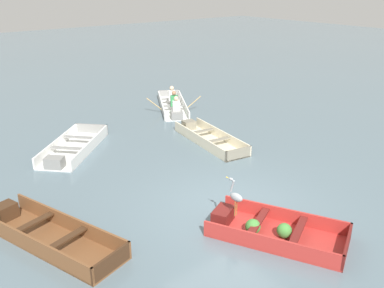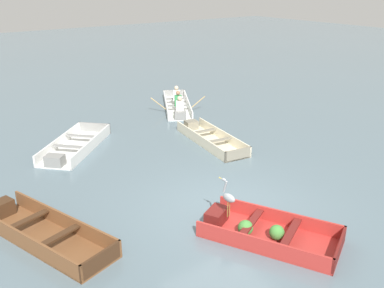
{
  "view_description": "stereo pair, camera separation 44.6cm",
  "coord_description": "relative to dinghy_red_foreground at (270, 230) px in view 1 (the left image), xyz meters",
  "views": [
    {
      "loc": [
        -6.31,
        -6.44,
        5.11
      ],
      "look_at": [
        1.32,
        3.15,
        0.35
      ],
      "focal_mm": 40.0,
      "sensor_mm": 36.0,
      "label": 1
    },
    {
      "loc": [
        -5.95,
        -6.71,
        5.11
      ],
      "look_at": [
        1.32,
        3.15,
        0.35
      ],
      "focal_mm": 40.0,
      "sensor_mm": 36.0,
      "label": 2
    }
  ],
  "objects": [
    {
      "name": "rowboat_white_with_crew",
      "position": [
        3.91,
        8.85,
        0.06
      ],
      "size": [
        2.67,
        3.63,
        0.9
      ],
      "color": "white",
      "rests_on": "ground"
    },
    {
      "name": "ground_plane",
      "position": [
        0.17,
        1.39,
        -0.13
      ],
      "size": [
        80.0,
        80.0,
        0.0
      ],
      "primitive_type": "plane",
      "color": "slate"
    },
    {
      "name": "skiff_white_outer_moored",
      "position": [
        -1.33,
        7.03,
        -0.01
      ],
      "size": [
        3.11,
        3.04,
        0.36
      ],
      "color": "white",
      "rests_on": "ground"
    },
    {
      "name": "skiff_cream_mid_moored",
      "position": [
        2.62,
        5.11,
        -0.01
      ],
      "size": [
        1.44,
        3.39,
        0.35
      ],
      "color": "beige",
      "rests_on": "ground"
    },
    {
      "name": "skiff_wooden_brown_near_moored",
      "position": [
        -3.77,
        2.8,
        -0.0
      ],
      "size": [
        2.01,
        3.63,
        0.39
      ],
      "color": "brown",
      "rests_on": "ground"
    },
    {
      "name": "dinghy_red_foreground",
      "position": [
        0.0,
        0.0,
        0.0
      ],
      "size": [
        2.39,
        3.11,
        0.37
      ],
      "color": "#AD2D28",
      "rests_on": "ground"
    },
    {
      "name": "heron_on_dinghy",
      "position": [
        -0.44,
        0.63,
        0.7
      ],
      "size": [
        0.18,
        0.46,
        0.84
      ],
      "color": "olive",
      "rests_on": "dinghy_red_foreground"
    }
  ]
}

